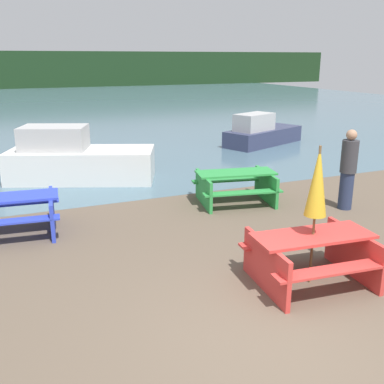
{
  "coord_description": "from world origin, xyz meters",
  "views": [
    {
      "loc": [
        -2.76,
        -3.94,
        3.27
      ],
      "look_at": [
        0.38,
        3.5,
        0.85
      ],
      "focal_mm": 42.0,
      "sensor_mm": 36.0,
      "label": 1
    }
  ],
  "objects_px": {
    "picnic_table_green": "(235,184)",
    "picnic_table_red": "(312,253)",
    "umbrella_gold": "(317,182)",
    "boat_second": "(261,133)",
    "boat": "(77,160)",
    "person": "(348,170)",
    "picnic_table_blue": "(12,211)"
  },
  "relations": [
    {
      "from": "picnic_table_green",
      "to": "picnic_table_red",
      "type": "bearing_deg",
      "value": -101.76
    },
    {
      "from": "picnic_table_blue",
      "to": "picnic_table_green",
      "type": "distance_m",
      "value": 4.87
    },
    {
      "from": "umbrella_gold",
      "to": "boat_second",
      "type": "xyz_separation_m",
      "value": [
        5.21,
        9.99,
        -1.12
      ]
    },
    {
      "from": "picnic_table_red",
      "to": "umbrella_gold",
      "type": "relative_size",
      "value": 0.91
    },
    {
      "from": "picnic_table_red",
      "to": "person",
      "type": "xyz_separation_m",
      "value": [
        2.89,
        2.55,
        0.43
      ]
    },
    {
      "from": "picnic_table_blue",
      "to": "person",
      "type": "height_order",
      "value": "person"
    },
    {
      "from": "umbrella_gold",
      "to": "person",
      "type": "relative_size",
      "value": 1.17
    },
    {
      "from": "picnic_table_red",
      "to": "picnic_table_blue",
      "type": "height_order",
      "value": "picnic_table_red"
    },
    {
      "from": "boat",
      "to": "person",
      "type": "xyz_separation_m",
      "value": [
        5.13,
        -4.86,
        0.33
      ]
    },
    {
      "from": "umbrella_gold",
      "to": "boat",
      "type": "bearing_deg",
      "value": 106.87
    },
    {
      "from": "picnic_table_red",
      "to": "person",
      "type": "distance_m",
      "value": 3.88
    },
    {
      "from": "picnic_table_red",
      "to": "boat_second",
      "type": "bearing_deg",
      "value": 62.45
    },
    {
      "from": "boat",
      "to": "boat_second",
      "type": "height_order",
      "value": "boat"
    },
    {
      "from": "boat",
      "to": "boat_second",
      "type": "bearing_deg",
      "value": 40.93
    },
    {
      "from": "picnic_table_green",
      "to": "boat_second",
      "type": "relative_size",
      "value": 0.54
    },
    {
      "from": "picnic_table_green",
      "to": "person",
      "type": "height_order",
      "value": "person"
    },
    {
      "from": "boat_second",
      "to": "person",
      "type": "xyz_separation_m",
      "value": [
        -2.33,
        -7.44,
        0.44
      ]
    },
    {
      "from": "picnic_table_blue",
      "to": "umbrella_gold",
      "type": "height_order",
      "value": "umbrella_gold"
    },
    {
      "from": "boat_second",
      "to": "picnic_table_red",
      "type": "bearing_deg",
      "value": -139.93
    },
    {
      "from": "picnic_table_red",
      "to": "umbrella_gold",
      "type": "bearing_deg",
      "value": -90.0
    },
    {
      "from": "picnic_table_red",
      "to": "umbrella_gold",
      "type": "height_order",
      "value": "umbrella_gold"
    },
    {
      "from": "picnic_table_blue",
      "to": "picnic_table_red",
      "type": "bearing_deg",
      "value": -43.2
    },
    {
      "from": "boat_second",
      "to": "picnic_table_green",
      "type": "bearing_deg",
      "value": -148.21
    },
    {
      "from": "picnic_table_red",
      "to": "boat_second",
      "type": "distance_m",
      "value": 11.27
    },
    {
      "from": "boat_second",
      "to": "person",
      "type": "relative_size",
      "value": 2.08
    },
    {
      "from": "picnic_table_red",
      "to": "boat",
      "type": "relative_size",
      "value": 0.45
    },
    {
      "from": "umbrella_gold",
      "to": "boat",
      "type": "xyz_separation_m",
      "value": [
        -2.25,
        7.41,
        -1.0
      ]
    },
    {
      "from": "umbrella_gold",
      "to": "boat",
      "type": "height_order",
      "value": "umbrella_gold"
    },
    {
      "from": "picnic_table_blue",
      "to": "boat_second",
      "type": "height_order",
      "value": "boat_second"
    },
    {
      "from": "picnic_table_green",
      "to": "umbrella_gold",
      "type": "relative_size",
      "value": 0.96
    },
    {
      "from": "person",
      "to": "picnic_table_red",
      "type": "bearing_deg",
      "value": -138.49
    },
    {
      "from": "picnic_table_blue",
      "to": "boat",
      "type": "xyz_separation_m",
      "value": [
        1.81,
        3.6,
        0.11
      ]
    }
  ]
}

